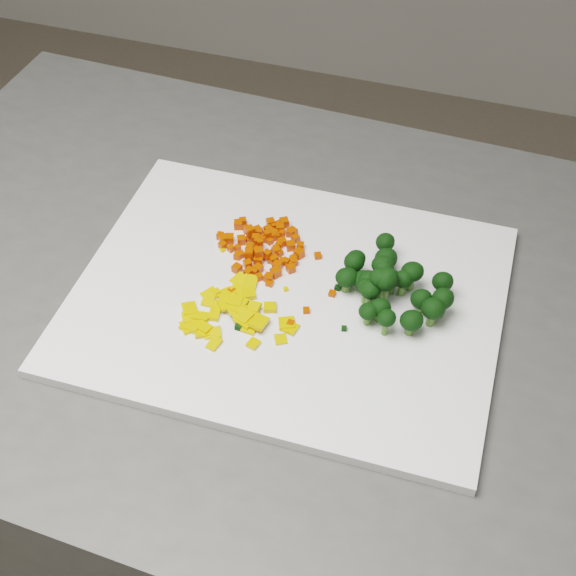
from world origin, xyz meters
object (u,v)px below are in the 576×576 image
(counter_block, at_px, (266,478))
(cutting_board, at_px, (288,298))
(broccoli_pile, at_px, (394,274))
(carrot_pile, at_px, (259,241))
(pepper_pile, at_px, (241,316))

(counter_block, height_order, cutting_board, cutting_board)
(counter_block, xyz_separation_m, broccoli_pile, (0.15, 0.02, 0.49))
(carrot_pile, distance_m, pepper_pile, 0.11)
(counter_block, height_order, broccoli_pile, broccoli_pile)
(carrot_pile, bearing_deg, pepper_pile, -81.12)
(pepper_pile, bearing_deg, cutting_board, 55.76)
(cutting_board, distance_m, pepper_pile, 0.07)
(counter_block, distance_m, carrot_pile, 0.48)
(counter_block, bearing_deg, carrot_pile, 105.33)
(pepper_pile, relative_size, broccoli_pile, 0.97)
(cutting_board, height_order, broccoli_pile, broccoli_pile)
(carrot_pile, relative_size, broccoli_pile, 0.83)
(counter_block, relative_size, carrot_pile, 9.67)
(counter_block, distance_m, broccoli_pile, 0.52)
(pepper_pile, bearing_deg, carrot_pile, 98.88)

